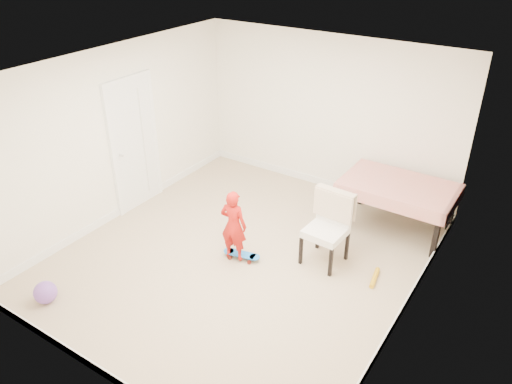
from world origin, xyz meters
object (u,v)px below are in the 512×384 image
Objects in this scene: dining_chair at (326,230)px; balloon at (45,292)px; child at (234,228)px; dining_table at (396,206)px; skateboard at (242,256)px.

balloon is at bearing -130.27° from dining_chair.
dining_chair is at bearing -157.60° from child.
dining_chair is 1.22m from child.
child is (-1.56, -1.96, 0.13)m from dining_table.
dining_table is at bearing 72.38° from dining_chair.
dining_table is 1.58× the size of dining_chair.
dining_chair is at bearing 18.20° from skateboard.
dining_table reaches higher than skateboard.
balloon is at bearing 45.96° from child.
dining_table is 5.74× the size of balloon.
balloon is (-1.41, -1.96, -0.37)m from child.
child is (-0.08, -0.06, 0.47)m from skateboard.
child is at bearing -153.51° from skateboard.
dining_chair reaches higher than balloon.
balloon is (-2.97, -3.92, -0.24)m from dining_table.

